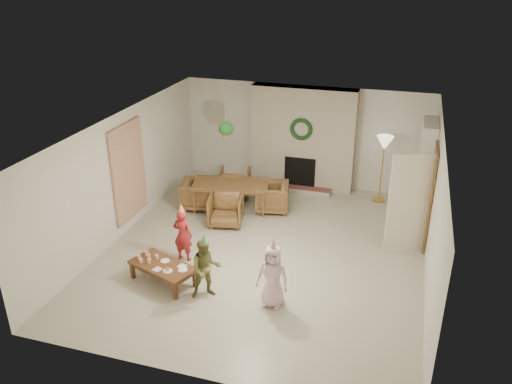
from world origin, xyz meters
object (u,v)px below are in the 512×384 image
at_px(child_red, 183,235).
at_px(child_plaid, 206,269).
at_px(child_pink, 273,276).
at_px(dining_table, 231,197).
at_px(dining_chair_left, 198,194).
at_px(dining_chair_near, 226,210).
at_px(coffee_table_top, 163,266).
at_px(dining_chair_right, 272,197).
at_px(dining_chair_far, 235,182).

distance_m(child_red, child_plaid, 1.29).
relative_size(child_plaid, child_pink, 0.98).
distance_m(dining_table, dining_chair_left, 0.75).
xyz_separation_m(dining_chair_near, child_plaid, (0.57, -2.54, 0.20)).
height_order(dining_table, coffee_table_top, dining_table).
relative_size(coffee_table_top, child_pink, 1.07).
height_order(child_red, child_pink, child_pink).
relative_size(dining_chair_near, coffee_table_top, 0.62).
relative_size(dining_chair_left, dining_chair_right, 1.00).
height_order(dining_chair_far, child_pink, child_pink).
distance_m(dining_chair_near, dining_chair_far, 1.50).
xyz_separation_m(dining_chair_near, child_pink, (1.70, -2.46, 0.22)).
height_order(dining_chair_near, child_pink, child_pink).
xyz_separation_m(dining_chair_far, child_pink, (2.00, -3.92, 0.22)).
xyz_separation_m(dining_chair_left, child_pink, (2.58, -3.04, 0.22)).
bearing_deg(dining_chair_right, dining_chair_near, -51.34).
bearing_deg(dining_chair_left, dining_chair_right, -90.00).
bearing_deg(child_red, dining_chair_right, -109.99).
relative_size(dining_chair_far, child_pink, 0.67).
bearing_deg(child_red, dining_table, -90.50).
distance_m(coffee_table_top, child_pink, 2.02).
bearing_deg(dining_chair_right, dining_table, -90.00).
height_order(dining_table, child_red, child_red).
xyz_separation_m(child_red, child_pink, (1.97, -0.88, 0.03)).
bearing_deg(dining_chair_near, child_red, -111.76).
distance_m(dining_table, child_red, 2.32).
bearing_deg(dining_table, child_plaid, -89.32).
bearing_deg(dining_chair_left, child_pink, -151.45).
distance_m(dining_chair_far, coffee_table_top, 3.85).
bearing_deg(child_pink, dining_chair_right, 108.69).
distance_m(dining_chair_near, coffee_table_top, 2.41).
relative_size(dining_chair_right, coffee_table_top, 0.62).
height_order(dining_chair_far, coffee_table_top, dining_chair_far).
bearing_deg(child_plaid, child_pink, -24.15).
relative_size(dining_table, dining_chair_far, 2.34).
distance_m(dining_chair_near, child_plaid, 2.62).
xyz_separation_m(dining_table, dining_chair_near, (0.15, -0.73, 0.03)).
relative_size(dining_table, dining_chair_right, 2.34).
distance_m(dining_table, child_plaid, 3.36).
distance_m(dining_table, dining_chair_near, 0.75).
xyz_separation_m(dining_chair_near, dining_chair_left, (-0.88, 0.58, 0.00)).
xyz_separation_m(coffee_table_top, child_pink, (2.00, -0.07, 0.21)).
relative_size(dining_table, child_plaid, 1.59).
distance_m(child_plaid, child_pink, 1.13).
distance_m(dining_table, child_pink, 3.70).
bearing_deg(dining_table, dining_chair_right, 0.00).
bearing_deg(child_red, child_plaid, 133.87).
bearing_deg(dining_chair_left, child_plaid, -166.79).
bearing_deg(dining_table, dining_chair_far, 90.00).
height_order(dining_chair_near, dining_chair_far, same).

